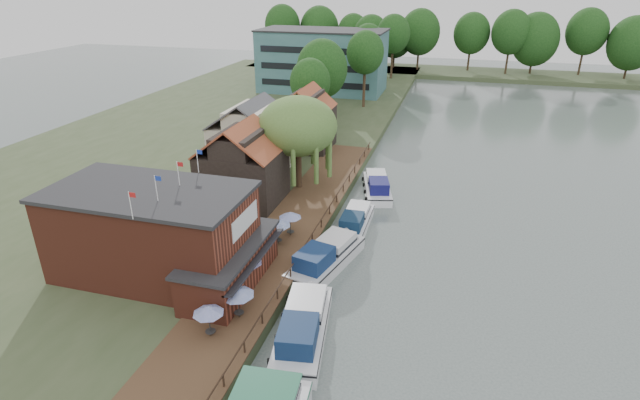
% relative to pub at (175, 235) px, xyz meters
% --- Properties ---
extents(ground, '(260.00, 260.00, 0.00)m').
position_rel_pub_xyz_m(ground, '(14.00, 1.00, -4.65)').
color(ground, '#495552').
rests_on(ground, ground).
extents(land_bank, '(50.00, 140.00, 1.00)m').
position_rel_pub_xyz_m(land_bank, '(-16.00, 36.00, -4.15)').
color(land_bank, '#384728').
rests_on(land_bank, ground).
extents(quay_deck, '(6.00, 50.00, 0.10)m').
position_rel_pub_xyz_m(quay_deck, '(6.00, 11.00, -3.60)').
color(quay_deck, '#47301E').
rests_on(quay_deck, land_bank).
extents(quay_rail, '(0.20, 49.00, 1.00)m').
position_rel_pub_xyz_m(quay_rail, '(8.70, 11.50, -3.15)').
color(quay_rail, black).
rests_on(quay_rail, land_bank).
extents(pub, '(20.00, 11.00, 7.30)m').
position_rel_pub_xyz_m(pub, '(0.00, 0.00, 0.00)').
color(pub, maroon).
rests_on(pub, land_bank).
extents(hotel_block, '(25.40, 12.40, 12.30)m').
position_rel_pub_xyz_m(hotel_block, '(-8.00, 71.00, 2.50)').
color(hotel_block, '#38666B').
rests_on(hotel_block, land_bank).
extents(cottage_a, '(8.60, 7.60, 8.50)m').
position_rel_pub_xyz_m(cottage_a, '(-1.00, 15.00, 0.60)').
color(cottage_a, black).
rests_on(cottage_a, land_bank).
extents(cottage_b, '(9.60, 8.60, 8.50)m').
position_rel_pub_xyz_m(cottage_b, '(-4.00, 25.00, 0.60)').
color(cottage_b, beige).
rests_on(cottage_b, land_bank).
extents(cottage_c, '(7.60, 7.60, 8.50)m').
position_rel_pub_xyz_m(cottage_c, '(0.00, 34.00, 0.60)').
color(cottage_c, black).
rests_on(cottage_c, land_bank).
extents(willow, '(8.60, 8.60, 10.43)m').
position_rel_pub_xyz_m(willow, '(3.50, 20.00, 1.56)').
color(willow, '#476B2D').
rests_on(willow, land_bank).
extents(umbrella_0, '(2.08, 2.08, 2.38)m').
position_rel_pub_xyz_m(umbrella_0, '(5.87, -6.14, -2.36)').
color(umbrella_0, navy).
rests_on(umbrella_0, quay_deck).
extents(umbrella_1, '(2.38, 2.38, 2.38)m').
position_rel_pub_xyz_m(umbrella_1, '(6.85, -3.74, -2.36)').
color(umbrella_1, navy).
rests_on(umbrella_1, quay_deck).
extents(umbrella_2, '(2.32, 2.32, 2.38)m').
position_rel_pub_xyz_m(umbrella_2, '(5.81, 0.34, -2.36)').
color(umbrella_2, navy).
rests_on(umbrella_2, quay_deck).
extents(umbrella_3, '(2.32, 2.32, 2.38)m').
position_rel_pub_xyz_m(umbrella_3, '(5.86, 6.88, -2.36)').
color(umbrella_3, navy).
rests_on(umbrella_3, quay_deck).
extents(umbrella_4, '(2.10, 2.10, 2.38)m').
position_rel_pub_xyz_m(umbrella_4, '(6.39, 8.70, -2.36)').
color(umbrella_4, navy).
rests_on(umbrella_4, quay_deck).
extents(cruiser_0, '(5.11, 11.17, 2.64)m').
position_rel_pub_xyz_m(cruiser_0, '(11.46, -3.43, -3.33)').
color(cruiser_0, silver).
rests_on(cruiser_0, ground).
extents(cruiser_1, '(5.85, 11.06, 2.58)m').
position_rel_pub_xyz_m(cruiser_1, '(10.55, 6.00, -3.36)').
color(cruiser_1, silver).
rests_on(cruiser_1, ground).
extents(cruiser_2, '(3.07, 9.19, 2.19)m').
position_rel_pub_xyz_m(cruiser_2, '(11.42, 13.73, -3.56)').
color(cruiser_2, white).
rests_on(cruiser_2, ground).
extents(cruiser_3, '(5.44, 10.09, 2.32)m').
position_rel_pub_xyz_m(cruiser_3, '(11.99, 23.07, -3.49)').
color(cruiser_3, white).
rests_on(cruiser_3, ground).
extents(bank_tree_0, '(6.19, 6.19, 10.86)m').
position_rel_pub_xyz_m(bank_tree_0, '(-2.18, 43.28, 1.78)').
color(bank_tree_0, '#143811').
rests_on(bank_tree_0, land_bank).
extents(bank_tree_1, '(8.41, 8.41, 12.81)m').
position_rel_pub_xyz_m(bank_tree_1, '(-2.49, 51.03, 2.76)').
color(bank_tree_1, '#143811').
rests_on(bank_tree_1, land_bank).
extents(bank_tree_2, '(6.60, 6.60, 13.47)m').
position_rel_pub_xyz_m(bank_tree_2, '(3.02, 59.62, 3.09)').
color(bank_tree_2, '#143811').
rests_on(bank_tree_2, land_bank).
extents(bank_tree_3, '(6.64, 6.64, 13.11)m').
position_rel_pub_xyz_m(bank_tree_3, '(0.08, 77.53, 2.90)').
color(bank_tree_3, '#143811').
rests_on(bank_tree_3, land_bank).
extents(bank_tree_4, '(7.58, 7.58, 14.29)m').
position_rel_pub_xyz_m(bank_tree_4, '(3.73, 88.93, 3.50)').
color(bank_tree_4, '#143811').
rests_on(bank_tree_4, land_bank).
extents(bank_tree_5, '(8.68, 8.68, 13.58)m').
position_rel_pub_xyz_m(bank_tree_5, '(-2.82, 96.66, 3.14)').
color(bank_tree_5, '#143811').
rests_on(bank_tree_5, land_bank).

